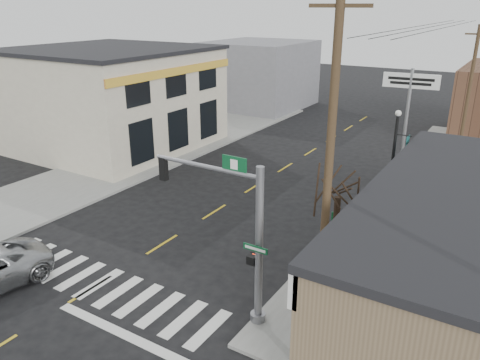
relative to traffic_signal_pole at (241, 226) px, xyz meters
The scene contains 18 objects.
ground 6.67m from the traffic_signal_pole, 164.93° to the right, with size 140.00×140.00×0.00m, color black.
sidewalk_right 12.46m from the traffic_signal_pole, 73.32° to the left, with size 6.00×38.00×0.13m, color gray.
sidewalk_left 18.85m from the traffic_signal_pole, 141.67° to the left, with size 6.00×38.00×0.13m, color gray.
center_line 9.20m from the traffic_signal_pole, 130.49° to the left, with size 0.12×56.00×0.01m, color gold.
crosswalk 6.59m from the traffic_signal_pole, 168.84° to the right, with size 11.00×2.20×0.01m, color silver.
left_building 22.37m from the traffic_signal_pole, 146.02° to the left, with size 12.00×12.00×6.80m, color beige.
bldg_distant_left 34.71m from the traffic_signal_pole, 118.49° to the left, with size 9.00×10.00×6.40m, color slate.
traffic_signal_pole is the anchor object (origin of this frame).
guide_sign 5.29m from the traffic_signal_pole, 66.38° to the left, with size 1.45×0.13×2.55m.
fire_hydrant 5.85m from the traffic_signal_pole, 54.85° to the left, with size 0.25×0.25×0.78m.
ped_crossing_sign 9.77m from the traffic_signal_pole, 74.09° to the left, with size 1.00×0.07×2.58m.
lamp_post 9.92m from the traffic_signal_pole, 77.13° to the left, with size 0.69×0.54×5.34m.
dance_center_sign 16.12m from the traffic_signal_pole, 85.66° to the left, with size 3.01×0.19×6.39m.
bare_tree 3.81m from the traffic_signal_pole, 58.25° to the left, with size 2.64×2.64×5.27m.
shrub_front 5.96m from the traffic_signal_pole, 23.08° to the left, with size 1.22×1.22×0.91m, color #1A3918.
shrub_back 8.45m from the traffic_signal_pole, 68.26° to the left, with size 0.97×0.97×0.73m, color black.
utility_pole_near 3.48m from the traffic_signal_pole, 46.60° to the left, with size 1.79×0.27×10.30m.
utility_pole_far 21.18m from the traffic_signal_pole, 79.91° to the left, with size 1.49×0.22×8.58m.
Camera 1 is at (12.34, -9.60, 9.78)m, focal length 35.00 mm.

